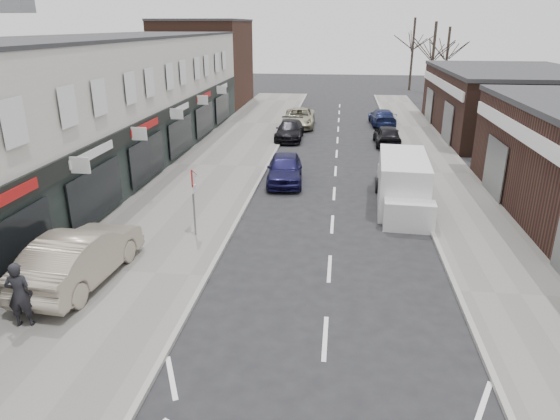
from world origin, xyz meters
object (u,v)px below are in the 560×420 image
(warning_sign, at_px, (193,183))
(parked_car_left_a, at_px, (285,168))
(parked_car_left_c, at_px, (299,118))
(parked_car_right_a, at_px, (392,176))
(parked_car_right_c, at_px, (382,117))
(parked_car_left_b, at_px, (290,130))
(pedestrian, at_px, (20,294))
(sedan_on_pavement, at_px, (81,256))
(white_van, at_px, (403,184))
(parked_car_right_b, at_px, (387,135))

(warning_sign, bearing_deg, parked_car_left_a, 71.15)
(parked_car_left_c, bearing_deg, parked_car_right_a, -70.57)
(parked_car_right_c, bearing_deg, parked_car_right_a, 84.19)
(parked_car_left_a, xyz_separation_m, parked_car_left_b, (-0.81, 10.28, -0.09))
(pedestrian, bearing_deg, parked_car_left_a, -124.95)
(parked_car_left_a, bearing_deg, warning_sign, -113.43)
(sedan_on_pavement, relative_size, parked_car_left_b, 1.12)
(white_van, bearing_deg, parked_car_left_a, 154.62)
(sedan_on_pavement, xyz_separation_m, parked_car_right_b, (11.03, 20.81, -0.28))
(sedan_on_pavement, bearing_deg, parked_car_left_a, -110.30)
(parked_car_right_a, bearing_deg, sedan_on_pavement, 49.67)
(parked_car_right_b, bearing_deg, parked_car_right_c, -93.09)
(warning_sign, bearing_deg, parked_car_left_b, 84.36)
(sedan_on_pavement, xyz_separation_m, parked_car_right_c, (11.19, 27.99, -0.30))
(white_van, xyz_separation_m, parked_car_left_c, (-6.15, 18.14, -0.34))
(white_van, distance_m, sedan_on_pavement, 13.62)
(parked_car_left_a, height_order, parked_car_right_a, parked_car_left_a)
(parked_car_left_c, relative_size, parked_car_right_a, 1.32)
(warning_sign, xyz_separation_m, parked_car_right_b, (8.49, 16.85, -1.51))
(parked_car_left_b, distance_m, parked_car_right_b, 6.80)
(pedestrian, height_order, parked_car_right_c, pedestrian)
(warning_sign, xyz_separation_m, parked_car_left_a, (2.57, 7.52, -1.45))
(pedestrian, xyz_separation_m, parked_car_left_a, (5.45, 14.06, -0.30))
(warning_sign, xyz_separation_m, white_van, (8.18, 4.45, -1.13))
(sedan_on_pavement, height_order, pedestrian, pedestrian)
(white_van, xyz_separation_m, parked_car_right_c, (0.48, 19.58, -0.41))
(parked_car_left_c, bearing_deg, warning_sign, -96.89)
(parked_car_left_b, bearing_deg, parked_car_right_b, -8.48)
(warning_sign, height_order, pedestrian, warning_sign)
(warning_sign, relative_size, pedestrian, 1.46)
(white_van, relative_size, parked_car_right_c, 1.30)
(sedan_on_pavement, bearing_deg, pedestrian, 85.87)
(sedan_on_pavement, relative_size, parked_car_left_a, 1.16)
(warning_sign, height_order, parked_car_right_c, warning_sign)
(white_van, height_order, parked_car_right_a, white_van)
(warning_sign, distance_m, parked_car_left_c, 22.72)
(parked_car_left_c, height_order, parked_car_right_b, parked_car_left_c)
(sedan_on_pavement, relative_size, parked_car_right_c, 1.13)
(parked_car_left_b, bearing_deg, pedestrian, -101.26)
(sedan_on_pavement, distance_m, parked_car_left_c, 26.94)
(warning_sign, distance_m, parked_car_right_c, 25.59)
(white_van, distance_m, parked_car_left_a, 6.40)
(parked_car_right_c, bearing_deg, warning_sign, 66.66)
(pedestrian, relative_size, parked_car_right_c, 0.41)
(white_van, relative_size, parked_car_right_b, 1.47)
(parked_car_right_b, distance_m, parked_car_right_c, 7.18)
(sedan_on_pavement, xyz_separation_m, parked_car_left_c, (4.56, 26.55, -0.24))
(parked_car_left_a, bearing_deg, white_van, -33.31)
(sedan_on_pavement, bearing_deg, parked_car_right_b, -114.27)
(parked_car_right_b, bearing_deg, pedestrian, 62.27)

